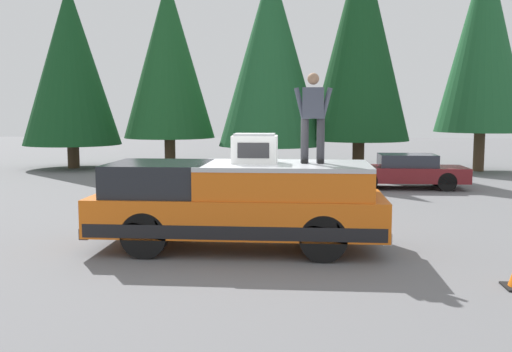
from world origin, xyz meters
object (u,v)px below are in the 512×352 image
object	(u,v)px
pickup_truck	(239,204)
compressor_unit	(255,148)
person_on_truck_bed	(313,115)
parked_car_maroon	(405,171)

from	to	relation	value
pickup_truck	compressor_unit	bearing A→B (deg)	-81.27
pickup_truck	compressor_unit	xyz separation A→B (m)	(0.05, -0.31, 1.05)
person_on_truck_bed	pickup_truck	bearing A→B (deg)	95.06
compressor_unit	person_on_truck_bed	distance (m)	1.26
pickup_truck	parked_car_maroon	size ratio (longest dim) A/B	1.35
compressor_unit	parked_car_maroon	xyz separation A→B (m)	(9.13, -4.33, -1.35)
parked_car_maroon	compressor_unit	bearing A→B (deg)	154.63
compressor_unit	person_on_truck_bed	size ratio (longest dim) A/B	0.50
pickup_truck	parked_car_maroon	xyz separation A→B (m)	(9.18, -4.64, -0.29)
compressor_unit	pickup_truck	bearing A→B (deg)	98.73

